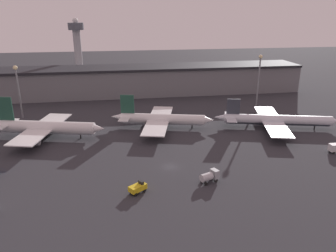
% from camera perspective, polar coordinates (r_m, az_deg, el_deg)
% --- Properties ---
extents(ground, '(600.00, 600.00, 0.00)m').
position_cam_1_polar(ground, '(98.28, 0.35, -7.11)').
color(ground, '#2D2D33').
extents(terminal_building, '(175.09, 22.34, 15.29)m').
position_cam_1_polar(terminal_building, '(182.15, -4.46, 7.96)').
color(terminal_building, slate).
rests_on(terminal_building, ground).
extents(airplane_0, '(43.57, 35.42, 14.89)m').
position_cam_1_polar(airplane_0, '(127.00, -20.58, -0.22)').
color(airplane_0, white).
rests_on(airplane_0, ground).
extents(airplane_1, '(40.46, 37.47, 12.98)m').
position_cam_1_polar(airplane_1, '(129.14, -1.17, 1.19)').
color(airplane_1, white).
rests_on(airplane_1, ground).
extents(airplane_2, '(48.05, 38.78, 11.40)m').
position_cam_1_polar(airplane_2, '(135.48, 18.26, 0.99)').
color(airplane_2, silver).
rests_on(airplane_2, ground).
extents(service_vehicle_1, '(5.03, 4.48, 2.91)m').
position_cam_1_polar(service_vehicle_1, '(85.15, -5.27, -10.66)').
color(service_vehicle_1, gold).
rests_on(service_vehicle_1, ground).
extents(service_vehicle_2, '(4.72, 2.33, 3.08)m').
position_cam_1_polar(service_vehicle_2, '(119.99, 27.19, -3.41)').
color(service_vehicle_2, '#9EA3A8').
rests_on(service_vehicle_2, ground).
extents(service_vehicle_4, '(5.65, 4.05, 3.21)m').
position_cam_1_polar(service_vehicle_4, '(90.07, 7.24, -8.67)').
color(service_vehicle_4, '#9EA3A8').
rests_on(service_vehicle_4, ground).
extents(lamp_post_0, '(1.80, 1.80, 22.52)m').
position_cam_1_polar(lamp_post_0, '(152.25, -24.68, 6.57)').
color(lamp_post_0, slate).
rests_on(lamp_post_0, ground).
extents(lamp_post_1, '(1.80, 1.80, 24.77)m').
position_cam_1_polar(lamp_post_1, '(160.91, 15.58, 8.70)').
color(lamp_post_1, slate).
rests_on(lamp_post_1, ground).
extents(control_tower, '(9.00, 9.00, 39.90)m').
position_cam_1_polar(control_tower, '(208.61, -15.47, 13.14)').
color(control_tower, '#99999E').
rests_on(control_tower, ground).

